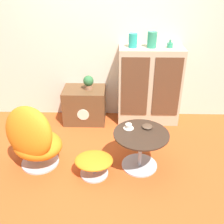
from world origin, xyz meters
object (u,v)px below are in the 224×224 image
sideboard (149,86)px  egg_chair (33,139)px  bowl (147,126)px  coffee_table (141,145)px  vase_inner_right (170,45)px  ottoman (94,162)px  tv_console (85,105)px  vase_inner_left (152,40)px  potted_plant (88,82)px  teacup (129,127)px  vase_leftmost (133,40)px

sideboard → egg_chair: sideboard is taller
sideboard → bowl: bearing=-96.6°
coffee_table → vase_inner_right: 1.54m
ottoman → vase_inner_right: (1.01, 1.32, 1.05)m
vase_inner_right → egg_chair: bearing=-145.7°
bowl → coffee_table: bearing=-122.4°
tv_console → egg_chair: (-0.48, -1.14, 0.13)m
sideboard → egg_chair: 1.90m
egg_chair → tv_console: bearing=67.4°
egg_chair → vase_inner_left: 2.09m
sideboard → ottoman: 1.57m
potted_plant → bowl: 1.29m
vase_inner_right → teacup: 1.40m
coffee_table → potted_plant: size_ratio=3.02×
ottoman → vase_leftmost: vase_leftmost is taller
coffee_table → bowl: bowl is taller
vase_inner_left → egg_chair: bearing=-141.2°
vase_leftmost → sideboard: bearing=-0.8°
ottoman → coffee_table: bearing=16.2°
egg_chair → teacup: bearing=6.7°
sideboard → vase_inner_left: size_ratio=5.33×
vase_inner_left → teacup: (-0.34, -1.05, -0.79)m
vase_leftmost → vase_inner_right: vase_leftmost is taller
tv_console → vase_leftmost: vase_leftmost is taller
vase_inner_right → ottoman: bearing=-127.4°
egg_chair → teacup: 1.15m
tv_console → vase_inner_right: (1.26, 0.04, 0.95)m
vase_leftmost → vase_inner_right: 0.53m
vase_leftmost → potted_plant: (-0.65, -0.04, -0.62)m
teacup → bowl: teacup is taller
sideboard → egg_chair: (-1.48, -1.18, -0.20)m
coffee_table → potted_plant: potted_plant is taller
ottoman → vase_inner_left: (0.75, 1.32, 1.12)m
sideboard → ottoman: size_ratio=2.62×
tv_console → ottoman: size_ratio=1.42×
coffee_table → bowl: bearing=57.6°
ottoman → potted_plant: potted_plant is taller
bowl → vase_leftmost: bearing=98.7°
potted_plant → vase_leftmost: bearing=3.5°
vase_inner_left → potted_plant: size_ratio=1.02×
egg_chair → vase_inner_left: size_ratio=3.88×
ottoman → vase_inner_right: size_ratio=4.09×
egg_chair → vase_leftmost: bearing=44.5°
coffee_table → vase_inner_left: vase_inner_left is taller
coffee_table → bowl: size_ratio=5.09×
tv_console → teacup: size_ratio=5.18×
egg_chair → sideboard: bearing=38.5°
tv_console → potted_plant: potted_plant is taller
egg_chair → vase_inner_left: vase_inner_left is taller
vase_inner_left → vase_inner_right: bearing=0.0°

